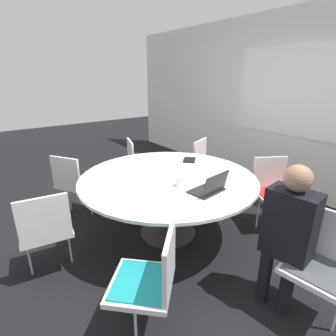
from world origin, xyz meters
TOP-DOWN VIEW (x-y plane):
  - ground_plane at (0.00, 0.00)m, footprint 16.00×16.00m
  - wall_back at (0.00, 2.30)m, footprint 8.00×0.07m
  - conference_table at (0.00, 0.00)m, footprint 1.95×1.95m
  - chair_0 at (1.57, 0.26)m, footprint 0.49×0.47m
  - chair_1 at (0.59, 1.15)m, footprint 0.58×0.59m
  - chair_2 at (-0.56, 1.16)m, footprint 0.56×0.57m
  - chair_3 at (-1.24, 0.35)m, footprint 0.55×0.54m
  - chair_4 at (-1.07, -0.73)m, footprint 0.59×0.59m
  - chair_5 at (-0.11, -1.28)m, footprint 0.48×0.49m
  - chair_6 at (0.96, -0.86)m, footprint 0.61×0.61m
  - person_0 at (1.34, 0.15)m, footprint 0.38×0.29m
  - laptop at (0.58, 0.07)m, footprint 0.28×0.36m
  - spiral_notebook at (-0.29, 0.56)m, footprint 0.25×0.26m
  - coffee_cup at (0.28, -0.05)m, footprint 0.09×0.09m
  - handbag at (-0.81, 1.07)m, footprint 0.36×0.16m

SIDE VIEW (x-z plane):
  - ground_plane at x=0.00m, z-range 0.00..0.00m
  - handbag at x=-0.81m, z-range 0.00..0.28m
  - chair_0 at x=1.57m, z-range 0.08..0.93m
  - chair_1 at x=0.59m, z-range 0.08..0.93m
  - chair_2 at x=-0.56m, z-range 0.08..0.93m
  - chair_3 at x=-1.24m, z-range 0.08..0.93m
  - chair_4 at x=-1.07m, z-range 0.08..0.93m
  - chair_5 at x=-0.11m, z-range 0.08..0.93m
  - chair_6 at x=0.96m, z-range 0.08..0.93m
  - conference_table at x=0.00m, z-range 0.25..0.97m
  - person_0 at x=1.34m, z-range 0.10..1.30m
  - spiral_notebook at x=-0.29m, z-range 0.72..0.74m
  - coffee_cup at x=0.28m, z-range 0.72..0.81m
  - laptop at x=0.58m, z-range 0.67..0.88m
  - wall_back at x=0.00m, z-range 0.00..2.70m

